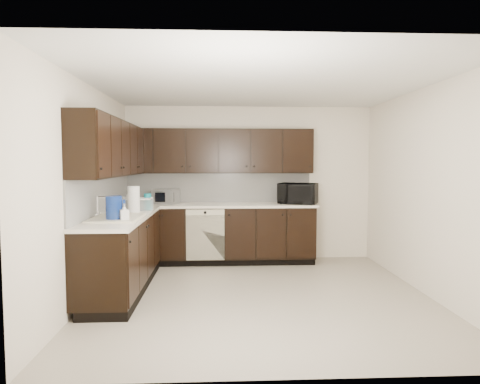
# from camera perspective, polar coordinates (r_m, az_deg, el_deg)

# --- Properties ---
(floor) EXTENTS (4.00, 4.00, 0.00)m
(floor) POSITION_cam_1_polar(r_m,az_deg,el_deg) (5.28, 2.68, -13.59)
(floor) COLOR #A79C8A
(floor) RESTS_ON ground
(ceiling) EXTENTS (4.00, 4.00, 0.00)m
(ceiling) POSITION_cam_1_polar(r_m,az_deg,el_deg) (5.11, 2.77, 14.18)
(ceiling) COLOR white
(ceiling) RESTS_ON wall_back
(wall_back) EXTENTS (4.00, 0.02, 2.50)m
(wall_back) POSITION_cam_1_polar(r_m,az_deg,el_deg) (7.04, 1.19, 1.18)
(wall_back) COLOR beige
(wall_back) RESTS_ON floor
(wall_left) EXTENTS (0.02, 4.00, 2.50)m
(wall_left) POSITION_cam_1_polar(r_m,az_deg,el_deg) (5.25, -19.57, -0.01)
(wall_left) COLOR beige
(wall_left) RESTS_ON floor
(wall_right) EXTENTS (0.02, 4.00, 2.50)m
(wall_right) POSITION_cam_1_polar(r_m,az_deg,el_deg) (5.60, 23.55, 0.13)
(wall_right) COLOR beige
(wall_right) RESTS_ON floor
(wall_front) EXTENTS (4.00, 0.02, 2.50)m
(wall_front) POSITION_cam_1_polar(r_m,az_deg,el_deg) (3.07, 6.24, -2.49)
(wall_front) COLOR beige
(wall_front) RESTS_ON floor
(lower_cabinets) EXTENTS (3.00, 2.80, 0.90)m
(lower_cabinets) POSITION_cam_1_polar(r_m,az_deg,el_deg) (6.26, -7.57, -6.93)
(lower_cabinets) COLOR black
(lower_cabinets) RESTS_ON floor
(countertop) EXTENTS (3.03, 2.83, 0.04)m
(countertop) POSITION_cam_1_polar(r_m,az_deg,el_deg) (6.18, -7.63, -2.31)
(countertop) COLOR silver
(countertop) RESTS_ON lower_cabinets
(backsplash) EXTENTS (3.00, 2.80, 0.48)m
(backsplash) POSITION_cam_1_polar(r_m,az_deg,el_deg) (6.39, -9.36, 0.21)
(backsplash) COLOR silver
(backsplash) RESTS_ON countertop
(upper_cabinets) EXTENTS (3.00, 2.80, 0.70)m
(upper_cabinets) POSITION_cam_1_polar(r_m,az_deg,el_deg) (6.25, -8.49, 5.55)
(upper_cabinets) COLOR black
(upper_cabinets) RESTS_ON wall_back
(dishwasher) EXTENTS (0.58, 0.04, 0.78)m
(dishwasher) POSITION_cam_1_polar(r_m,az_deg,el_deg) (6.51, -4.65, -5.29)
(dishwasher) COLOR beige
(dishwasher) RESTS_ON lower_cabinets
(sink) EXTENTS (0.54, 0.82, 0.42)m
(sink) POSITION_cam_1_polar(r_m,az_deg,el_deg) (5.19, -16.13, -4.07)
(sink) COLOR beige
(sink) RESTS_ON countertop
(microwave) EXTENTS (0.69, 0.58, 0.33)m
(microwave) POSITION_cam_1_polar(r_m,az_deg,el_deg) (6.79, 7.72, -0.20)
(microwave) COLOR black
(microwave) RESTS_ON countertop
(soap_bottle_a) EXTENTS (0.12, 0.12, 0.20)m
(soap_bottle_a) POSITION_cam_1_polar(r_m,az_deg,el_deg) (4.91, -15.17, -2.66)
(soap_bottle_a) COLOR gray
(soap_bottle_a) RESTS_ON countertop
(soap_bottle_b) EXTENTS (0.13, 0.13, 0.26)m
(soap_bottle_b) POSITION_cam_1_polar(r_m,az_deg,el_deg) (6.45, -14.56, -0.80)
(soap_bottle_b) COLOR gray
(soap_bottle_b) RESTS_ON countertop
(toaster_oven) EXTENTS (0.43, 0.38, 0.23)m
(toaster_oven) POSITION_cam_1_polar(r_m,az_deg,el_deg) (6.83, -9.88, -0.60)
(toaster_oven) COLOR #B5B5B7
(toaster_oven) RESTS_ON countertop
(storage_bin) EXTENTS (0.49, 0.44, 0.16)m
(storage_bin) POSITION_cam_1_polar(r_m,az_deg,el_deg) (6.02, -13.72, -1.61)
(storage_bin) COLOR white
(storage_bin) RESTS_ON countertop
(blue_pitcher) EXTENTS (0.22, 0.22, 0.28)m
(blue_pitcher) POSITION_cam_1_polar(r_m,az_deg,el_deg) (4.99, -16.44, -2.10)
(blue_pitcher) COLOR navy
(blue_pitcher) RESTS_ON countertop
(teal_tumbler) EXTENTS (0.11, 0.11, 0.22)m
(teal_tumbler) POSITION_cam_1_polar(r_m,az_deg,el_deg) (6.06, -12.22, -1.24)
(teal_tumbler) COLOR #0B717F
(teal_tumbler) RESTS_ON countertop
(paper_towel_roll) EXTENTS (0.17, 0.17, 0.34)m
(paper_towel_roll) POSITION_cam_1_polar(r_m,az_deg,el_deg) (5.72, -14.00, -0.97)
(paper_towel_roll) COLOR white
(paper_towel_roll) RESTS_ON countertop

